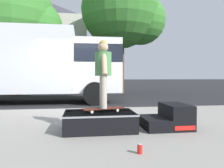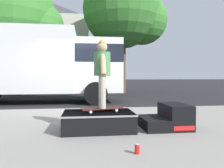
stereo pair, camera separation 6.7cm
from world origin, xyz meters
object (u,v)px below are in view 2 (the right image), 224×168
(box_truck, at_px, (39,62))
(street_tree_main, at_px, (20,19))
(skateboard, at_px, (102,109))
(soda_can, at_px, (137,149))
(skate_box, at_px, (98,120))
(street_tree_neighbour, at_px, (126,12))
(skater_kid, at_px, (102,68))
(kicker_ramp, at_px, (168,118))

(box_truck, relative_size, street_tree_main, 1.00)
(skateboard, xyz_separation_m, soda_can, (0.34, -1.30, -0.33))
(soda_can, bearing_deg, skate_box, 107.88)
(street_tree_neighbour, bearing_deg, skater_kid, -103.42)
(skate_box, relative_size, kicker_ramp, 1.48)
(soda_can, height_order, street_tree_neighbour, street_tree_neighbour)
(skate_box, bearing_deg, street_tree_neighbour, 76.21)
(skate_box, relative_size, street_tree_neighbour, 0.16)
(kicker_ramp, bearing_deg, soda_can, -125.99)
(kicker_ramp, xyz_separation_m, street_tree_neighbour, (1.16, 10.20, 5.03))
(skate_box, xyz_separation_m, skater_kid, (0.07, 0.02, 0.96))
(skate_box, relative_size, skater_kid, 1.03)
(kicker_ramp, distance_m, skater_kid, 1.59)
(street_tree_main, bearing_deg, kicker_ramp, -60.35)
(street_tree_main, relative_size, street_tree_neighbour, 0.86)
(street_tree_neighbour, bearing_deg, street_tree_main, -172.02)
(skateboard, bearing_deg, kicker_ramp, -0.90)
(kicker_ramp, distance_m, street_tree_main, 11.47)
(skateboard, distance_m, street_tree_neighbour, 11.53)
(skater_kid, xyz_separation_m, street_tree_main, (-4.02, 9.28, 3.16))
(kicker_ramp, relative_size, street_tree_neighbour, 0.11)
(street_tree_main, xyz_separation_m, street_tree_neighbour, (6.45, 0.90, 0.91))
(skater_kid, height_order, street_tree_main, street_tree_main)
(skateboard, bearing_deg, box_truck, 111.91)
(street_tree_neighbour, bearing_deg, skateboard, -103.42)
(box_truck, bearing_deg, skateboard, -68.09)
(kicker_ramp, bearing_deg, street_tree_main, 119.65)
(kicker_ramp, height_order, box_truck, box_truck)
(street_tree_main, bearing_deg, box_truck, -64.42)
(skater_kid, bearing_deg, box_truck, 111.91)
(soda_can, xyz_separation_m, street_tree_main, (-4.36, 10.58, 4.25))
(kicker_ramp, bearing_deg, skate_box, 179.98)
(street_tree_neighbour, bearing_deg, box_truck, -134.81)
(skater_kid, distance_m, street_tree_main, 10.60)
(street_tree_main, bearing_deg, skate_box, -67.00)
(kicker_ramp, relative_size, box_truck, 0.13)
(skateboard, bearing_deg, street_tree_neighbour, 76.58)
(skate_box, height_order, box_truck, box_truck)
(soda_can, height_order, street_tree_main, street_tree_main)
(skate_box, relative_size, box_truck, 0.19)
(kicker_ramp, relative_size, skater_kid, 0.70)
(skateboard, bearing_deg, skate_box, -165.08)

